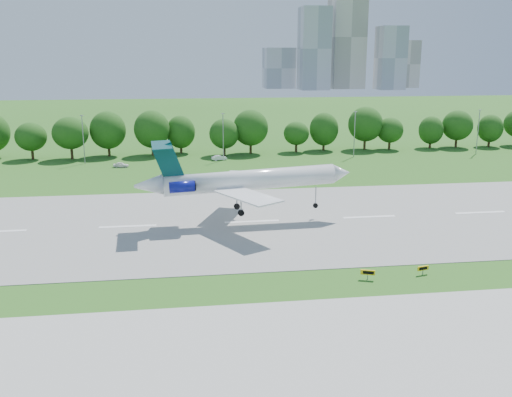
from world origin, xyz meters
The scene contains 10 objects.
ground centered at (0.00, 0.00, 0.00)m, with size 600.00×600.00×0.00m, color #235616.
runway centered at (0.00, 25.00, 0.04)m, with size 400.00×45.00×0.08m, color gray.
tree_line centered at (0.00, 92.00, 6.19)m, with size 288.40×8.40×10.40m.
light_poles centered at (-2.50, 82.00, 6.34)m, with size 175.90×0.25×12.19m.
skyline centered at (100.16, 390.61, 30.46)m, with size 127.00×52.00×80.00m.
airliner centered at (-22.04, 24.89, 7.16)m, with size 35.44×25.79×11.93m.
taxi_sign_left centered at (-9.21, -1.43, 0.92)m, with size 1.73×0.77×1.24m.
taxi_sign_centre centered at (-1.83, -0.78, 0.82)m, with size 1.58×0.55×1.12m.
service_vehicle_a centered at (-21.10, 82.09, 0.65)m, with size 1.37×3.93×1.29m, color white.
service_vehicle_b centered at (-45.57, 75.77, 0.63)m, with size 1.48×3.68×1.25m, color white.
Camera 1 is at (-31.60, -64.00, 26.68)m, focal length 40.00 mm.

